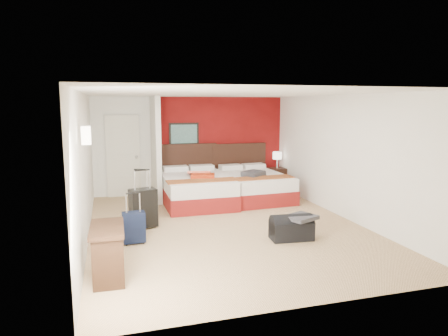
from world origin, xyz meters
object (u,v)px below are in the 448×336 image
object	(u,v)px
suitcase_black	(143,209)
suitcase_navy	(134,229)
red_suitcase_open	(201,175)
duffel_bag	(291,229)
bed_left	(196,190)
suitcase_charcoal	(142,209)
bed_right	(253,186)
nightstand	(277,179)
table_lamp	(277,160)
desk	(108,253)

from	to	relation	value
suitcase_black	suitcase_navy	bearing A→B (deg)	-119.33
red_suitcase_open	duffel_bag	bearing A→B (deg)	-55.52
bed_left	red_suitcase_open	size ratio (longest dim) A/B	2.98
suitcase_charcoal	bed_left	bearing A→B (deg)	65.20
bed_right	duffel_bag	distance (m)	3.10
red_suitcase_open	suitcase_black	xyz separation A→B (m)	(-1.46, -1.52, -0.34)
red_suitcase_open	nightstand	bearing A→B (deg)	39.87
table_lamp	desk	bearing A→B (deg)	-133.64
red_suitcase_open	suitcase_black	bearing A→B (deg)	-117.20
nightstand	suitcase_black	distance (m)	4.58
suitcase_black	duffel_bag	xyz separation A→B (m)	(2.39, -1.37, -0.18)
desk	red_suitcase_open	bearing A→B (deg)	61.40
suitcase_charcoal	duffel_bag	world-z (taller)	suitcase_charcoal
suitcase_black	red_suitcase_open	bearing A→B (deg)	32.16
duffel_bag	nightstand	bearing A→B (deg)	75.08
bed_right	red_suitcase_open	xyz separation A→B (m)	(-1.35, -0.18, 0.39)
bed_right	nightstand	world-z (taller)	bed_right
suitcase_black	desk	world-z (taller)	desk
bed_right	table_lamp	world-z (taller)	table_lamp
suitcase_black	suitcase_navy	size ratio (longest dim) A/B	1.42
table_lamp	desk	world-z (taller)	table_lamp
bed_left	table_lamp	size ratio (longest dim) A/B	4.93
desk	nightstand	bearing A→B (deg)	47.66
nightstand	desk	xyz separation A→B (m)	(-4.46, -4.67, 0.06)
bed_left	suitcase_black	world-z (taller)	suitcase_black
bed_left	suitcase_navy	distance (m)	2.92
red_suitcase_open	nightstand	distance (m)	2.59
nightstand	suitcase_black	bearing A→B (deg)	-148.18
suitcase_charcoal	duffel_bag	bearing A→B (deg)	-13.72
desk	table_lamp	bearing A→B (deg)	47.66
bed_left	nightstand	world-z (taller)	bed_left
nightstand	desk	size ratio (longest dim) A/B	0.69
bed_right	table_lamp	xyz separation A→B (m)	(1.00, 0.83, 0.51)
red_suitcase_open	duffel_bag	world-z (taller)	red_suitcase_open
bed_right	suitcase_navy	xyz separation A→B (m)	(-3.04, -2.53, -0.06)
bed_right	suitcase_charcoal	xyz separation A→B (m)	(-2.82, -1.41, -0.01)
nightstand	suitcase_charcoal	bearing A→B (deg)	-151.33
bed_left	duffel_bag	bearing A→B (deg)	-70.84
nightstand	table_lamp	bearing A→B (deg)	0.00
table_lamp	desk	xyz separation A→B (m)	(-4.46, -4.67, -0.46)
suitcase_charcoal	bed_right	bearing A→B (deg)	47.55
suitcase_charcoal	desk	bearing A→B (deg)	-83.88
desk	suitcase_navy	bearing A→B (deg)	73.58
red_suitcase_open	table_lamp	distance (m)	2.56
suitcase_navy	desk	xyz separation A→B (m)	(-0.42, -1.31, 0.11)
suitcase_navy	duffel_bag	size ratio (longest dim) A/B	0.71
nightstand	duffel_bag	size ratio (longest dim) A/B	0.84
table_lamp	suitcase_navy	world-z (taller)	table_lamp
red_suitcase_open	suitcase_navy	distance (m)	2.93
red_suitcase_open	suitcase_navy	bearing A→B (deg)	-109.06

